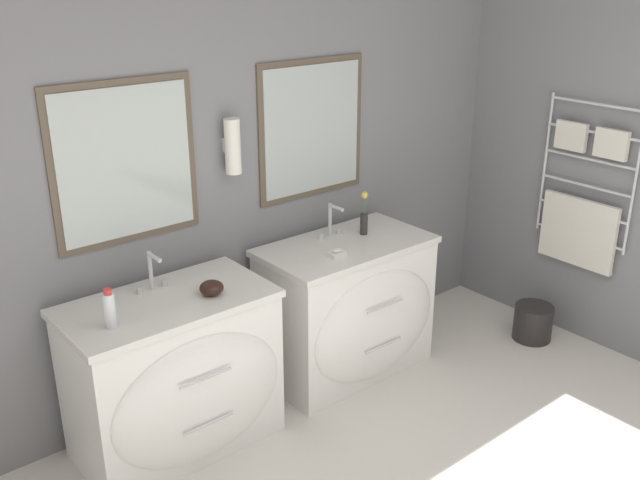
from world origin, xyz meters
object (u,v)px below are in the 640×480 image
(vanity_right, at_px, (349,308))
(flower_vase, at_px, (364,218))
(vanity_left, at_px, (176,375))
(amenity_bowl, at_px, (212,288))
(waste_bin, at_px, (533,322))
(toiletry_bottle, at_px, (110,310))

(vanity_right, distance_m, flower_vase, 0.56)
(vanity_left, xyz_separation_m, vanity_right, (1.18, 0.00, 0.00))
(amenity_bowl, distance_m, waste_bin, 2.37)
(amenity_bowl, height_order, flower_vase, flower_vase)
(toiletry_bottle, height_order, amenity_bowl, toiletry_bottle)
(vanity_left, xyz_separation_m, waste_bin, (2.41, -0.50, -0.31))
(toiletry_bottle, bearing_deg, flower_vase, 4.67)
(toiletry_bottle, bearing_deg, vanity_right, 2.18)
(toiletry_bottle, distance_m, waste_bin, 2.89)
(vanity_left, height_order, waste_bin, vanity_left)
(toiletry_bottle, distance_m, flower_vase, 1.70)
(vanity_left, relative_size, vanity_right, 1.00)
(flower_vase, height_order, waste_bin, flower_vase)
(vanity_right, bearing_deg, toiletry_bottle, -177.82)
(vanity_right, relative_size, amenity_bowl, 8.53)
(toiletry_bottle, xyz_separation_m, flower_vase, (1.69, 0.14, 0.02))
(vanity_left, distance_m, flower_vase, 1.46)
(vanity_left, height_order, amenity_bowl, amenity_bowl)
(vanity_right, height_order, waste_bin, vanity_right)
(vanity_right, xyz_separation_m, toiletry_bottle, (-1.51, -0.06, 0.50))
(amenity_bowl, bearing_deg, waste_bin, -11.33)
(vanity_right, bearing_deg, waste_bin, -21.99)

